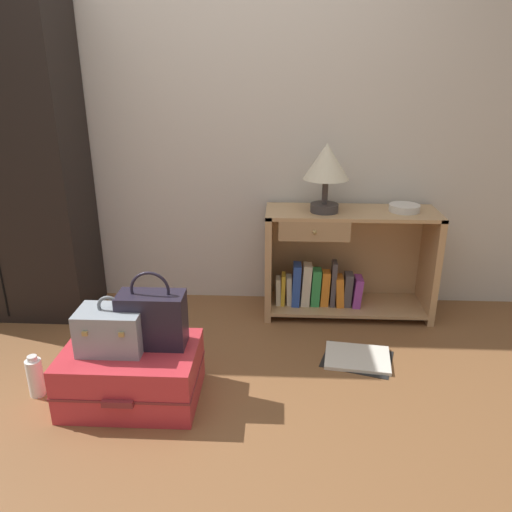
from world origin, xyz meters
TOP-DOWN VIEW (x-y plane):
  - ground_plane at (0.00, 0.00)m, footprint 9.00×9.00m
  - back_wall at (0.00, 1.50)m, footprint 6.40×0.10m
  - wardrobe at (-1.27, 1.20)m, footprint 0.94×0.47m
  - bookshelf at (0.82, 1.26)m, footprint 1.06×0.38m
  - table_lamp at (0.69, 1.21)m, footprint 0.27×0.27m
  - bowl at (1.18, 1.24)m, footprint 0.19×0.19m
  - suitcase_large at (-0.28, 0.27)m, footprint 0.64×0.46m
  - train_case at (-0.35, 0.26)m, footprint 0.30×0.21m
  - handbag at (-0.17, 0.32)m, footprint 0.31×0.15m
  - bottle at (-0.76, 0.27)m, footprint 0.08×0.08m
  - open_book_on_floor at (0.86, 0.67)m, footprint 0.44×0.38m

SIDE VIEW (x-z plane):
  - ground_plane at x=0.00m, z-range 0.00..0.00m
  - open_book_on_floor at x=0.86m, z-range 0.00..0.02m
  - bottle at x=-0.76m, z-range -0.01..0.21m
  - suitcase_large at x=-0.28m, z-range 0.00..0.28m
  - bookshelf at x=0.82m, z-range -0.01..0.68m
  - train_case at x=-0.35m, z-range 0.24..0.52m
  - handbag at x=-0.17m, z-range 0.22..0.60m
  - bowl at x=1.18m, z-range 0.69..0.73m
  - table_lamp at x=0.69m, z-range 0.77..1.18m
  - wardrobe at x=-1.27m, z-range 0.00..2.02m
  - back_wall at x=0.00m, z-range 0.00..2.60m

